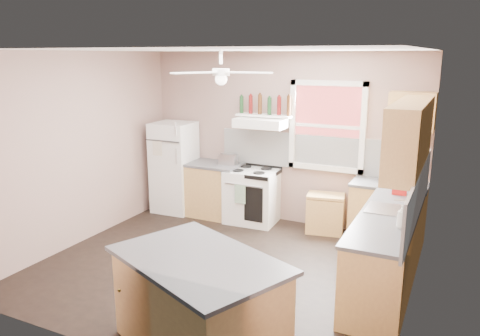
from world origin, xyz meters
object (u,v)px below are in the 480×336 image
at_px(refrigerator, 174,167).
at_px(island, 199,306).
at_px(toaster, 228,159).
at_px(stove, 252,196).
at_px(cart, 325,215).

bearing_deg(refrigerator, island, -55.95).
relative_size(refrigerator, toaster, 5.50).
relative_size(refrigerator, stove, 1.79).
bearing_deg(stove, refrigerator, 179.52).
xyz_separation_m(refrigerator, island, (2.40, -3.24, -0.34)).
xyz_separation_m(refrigerator, toaster, (1.00, 0.07, 0.22)).
distance_m(toaster, stove, 0.71).
bearing_deg(refrigerator, toaster, 1.61).
xyz_separation_m(toaster, island, (1.40, -3.31, -0.56)).
xyz_separation_m(toaster, cart, (1.64, 0.04, -0.72)).
bearing_deg(island, cart, 109.45).
distance_m(stove, cart, 1.21).
relative_size(toaster, cart, 0.51).
distance_m(toaster, island, 3.64).
relative_size(stove, island, 0.58).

